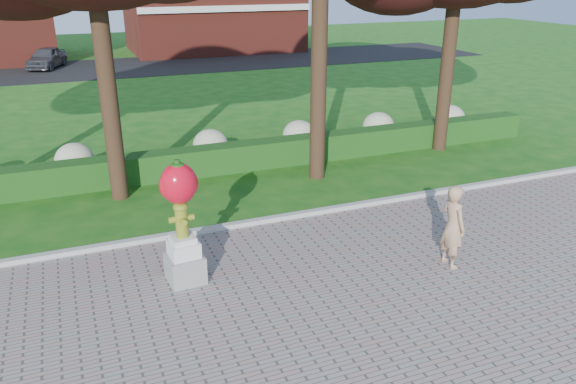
% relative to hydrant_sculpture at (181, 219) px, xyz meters
% --- Properties ---
extents(ground, '(100.00, 100.00, 0.00)m').
position_rel_hydrant_sculpture_xyz_m(ground, '(1.31, -1.05, -1.34)').
color(ground, '#165314').
rests_on(ground, ground).
extents(curb, '(40.00, 0.18, 0.15)m').
position_rel_hydrant_sculpture_xyz_m(curb, '(1.31, 1.95, -1.26)').
color(curb, '#ADADA5').
rests_on(curb, ground).
extents(lawn_hedge, '(24.00, 0.70, 0.80)m').
position_rel_hydrant_sculpture_xyz_m(lawn_hedge, '(1.31, 5.95, -0.94)').
color(lawn_hedge, '#154112').
rests_on(lawn_hedge, ground).
extents(hydrangea_row, '(20.10, 1.10, 0.99)m').
position_rel_hydrant_sculpture_xyz_m(hydrangea_row, '(1.89, 6.95, -0.79)').
color(hydrangea_row, tan).
rests_on(hydrangea_row, ground).
extents(street, '(50.00, 8.00, 0.02)m').
position_rel_hydrant_sculpture_xyz_m(street, '(1.31, 26.95, -1.33)').
color(street, black).
rests_on(street, ground).
extents(building_right, '(12.00, 8.00, 6.40)m').
position_rel_hydrant_sculpture_xyz_m(building_right, '(9.31, 32.95, 1.86)').
color(building_right, maroon).
rests_on(building_right, ground).
extents(hydrant_sculpture, '(0.72, 0.72, 2.45)m').
position_rel_hydrant_sculpture_xyz_m(hydrant_sculpture, '(0.00, 0.00, 0.00)').
color(hydrant_sculpture, gray).
rests_on(hydrant_sculpture, walkway).
extents(woman, '(0.41, 0.63, 1.72)m').
position_rel_hydrant_sculpture_xyz_m(woman, '(5.10, -1.37, -0.44)').
color(woman, tan).
rests_on(woman, walkway).
extents(parked_car, '(2.70, 4.03, 1.27)m').
position_rel_hydrant_sculpture_xyz_m(parked_car, '(-2.43, 28.34, -0.68)').
color(parked_car, '#46494E').
rests_on(parked_car, street).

